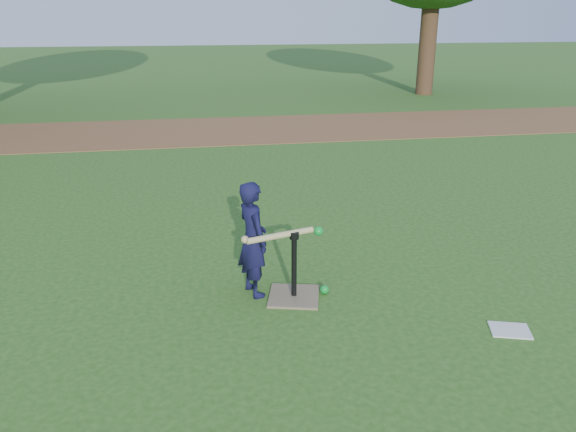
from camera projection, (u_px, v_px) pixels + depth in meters
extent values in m
plane|color=#285116|center=(265.00, 301.00, 4.85)|extent=(80.00, 80.00, 0.00)
cube|color=brown|center=(217.00, 130.00, 11.79)|extent=(24.00, 3.00, 0.01)
imported|color=black|center=(253.00, 239.00, 4.81)|extent=(0.35, 0.43, 1.03)
sphere|color=#0D912B|center=(324.00, 289.00, 4.96)|extent=(0.08, 0.08, 0.08)
cube|color=silver|center=(510.00, 330.00, 4.39)|extent=(0.36, 0.31, 0.01)
cube|color=#76634A|center=(294.00, 296.00, 4.90)|extent=(0.52, 0.52, 0.02)
cylinder|color=black|center=(294.00, 266.00, 4.80)|extent=(0.05, 0.05, 0.55)
cylinder|color=black|center=(294.00, 235.00, 4.70)|extent=(0.08, 0.08, 0.06)
cylinder|color=tan|center=(280.00, 235.00, 4.66)|extent=(0.59, 0.22, 0.05)
sphere|color=tan|center=(245.00, 240.00, 4.57)|extent=(0.06, 0.06, 0.06)
sphere|color=#0D912B|center=(319.00, 231.00, 4.75)|extent=(0.08, 0.08, 0.08)
cylinder|color=#382316|center=(428.00, 35.00, 16.43)|extent=(0.50, 0.50, 3.42)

